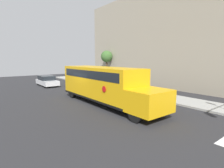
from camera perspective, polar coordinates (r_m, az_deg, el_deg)
ground_plane at (r=15.87m, az=-8.20°, el=-5.45°), size 60.00×60.00×0.00m
sidewalk_strip at (r=19.80m, az=8.39°, el=-2.55°), size 44.00×3.00×0.15m
building_backdrop at (r=24.75m, az=19.54°, el=14.17°), size 32.00×4.00×13.04m
school_bus at (r=14.47m, az=-2.87°, el=0.33°), size 10.85×2.57×3.04m
parked_car at (r=26.13m, az=-20.47°, el=0.97°), size 4.67×1.86×1.42m
tree_near_sidewalk at (r=30.18m, az=-1.76°, el=8.81°), size 1.97×1.97×5.19m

